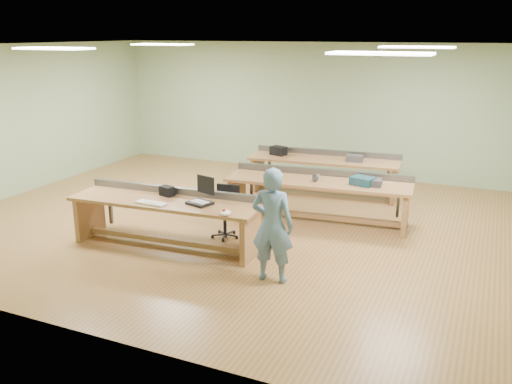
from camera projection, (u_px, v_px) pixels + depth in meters
floor at (244, 223)px, 9.49m from camera, size 10.00×10.00×0.00m
ceiling at (243, 46)px, 8.64m from camera, size 10.00×10.00×0.00m
wall_back at (316, 109)px, 12.57m from camera, size 10.00×0.04×3.00m
wall_front at (78, 206)px, 5.56m from camera, size 10.00×0.04×3.00m
wall_left at (21, 120)px, 11.00m from camera, size 0.04×8.00×3.00m
fluor_panels at (243, 48)px, 8.65m from camera, size 6.20×3.50×0.03m
workbench_front at (166, 211)px, 8.34m from camera, size 3.05×1.00×0.86m
workbench_mid at (318, 190)px, 9.44m from camera, size 3.26×1.16×0.86m
workbench_back at (324, 167)px, 11.03m from camera, size 3.09×1.09×0.86m
person at (272, 225)px, 7.09m from camera, size 0.60×0.42×1.57m
laptop_base at (200, 203)px, 8.05m from camera, size 0.41×0.36×0.04m
laptop_screen at (206, 185)px, 8.08m from camera, size 0.34×0.11×0.27m
keyboard at (151, 203)px, 8.06m from camera, size 0.48×0.18×0.03m
trackball_mouse at (226, 213)px, 7.56m from camera, size 0.20×0.21×0.07m
camera_bag at (167, 191)px, 8.46m from camera, size 0.25×0.20×0.15m
task_chair at (226, 218)px, 8.78m from camera, size 0.51×0.51×0.84m
parts_bin_teal at (363, 181)px, 9.07m from camera, size 0.43×0.36×0.13m
parts_bin_grey at (369, 182)px, 9.05m from camera, size 0.43×0.30×0.11m
mug at (316, 178)px, 9.27m from camera, size 0.16×0.16×0.10m
drinks_can at (318, 178)px, 9.25m from camera, size 0.09×0.09×0.13m
storage_box_back at (278, 151)px, 11.26m from camera, size 0.36×0.30×0.18m
tray_back at (355, 158)px, 10.71m from camera, size 0.34×0.27×0.13m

